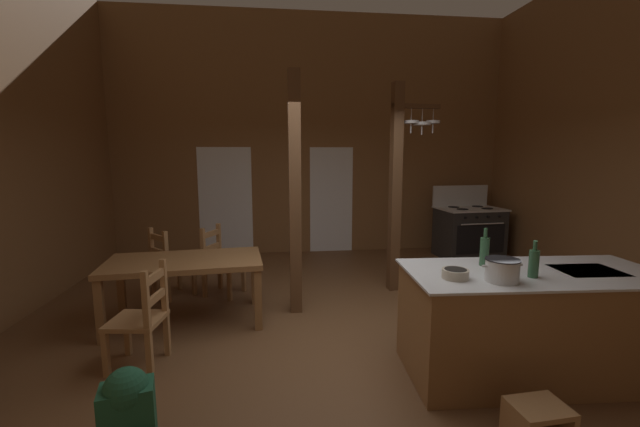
{
  "coord_description": "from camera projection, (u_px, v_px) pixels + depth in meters",
  "views": [
    {
      "loc": [
        -0.75,
        -3.71,
        1.91
      ],
      "look_at": [
        -0.21,
        0.85,
        1.22
      ],
      "focal_mm": 22.1,
      "sensor_mm": 36.0,
      "label": 1
    }
  ],
  "objects": [
    {
      "name": "step_stool",
      "position": [
        538.0,
        423.0,
        2.57
      ],
      "size": [
        0.38,
        0.3,
        0.3
      ],
      "color": "#9E7044",
      "rests_on": "ground_plane"
    },
    {
      "name": "glazed_panel_back_right",
      "position": [
        331.0,
        200.0,
        7.74
      ],
      "size": [
        0.84,
        0.01,
        2.05
      ],
      "primitive_type": "cube",
      "color": "white",
      "rests_on": "ground_plane"
    },
    {
      "name": "backpack",
      "position": [
        128.0,
        411.0,
        2.48
      ],
      "size": [
        0.36,
        0.35,
        0.6
      ],
      "color": "#1E5138",
      "rests_on": "ground_plane"
    },
    {
      "name": "dining_table",
      "position": [
        185.0,
        267.0,
        4.47
      ],
      "size": [
        1.78,
        1.06,
        0.74
      ],
      "color": "brown",
      "rests_on": "ground_plane"
    },
    {
      "name": "support_post_center",
      "position": [
        295.0,
        195.0,
        4.65
      ],
      "size": [
        0.14,
        0.14,
        2.87
      ],
      "color": "brown",
      "rests_on": "ground_plane"
    },
    {
      "name": "stove_range",
      "position": [
        469.0,
        232.0,
        7.37
      ],
      "size": [
        1.2,
        0.9,
        1.32
      ],
      "color": "#292929",
      "rests_on": "ground_plane"
    },
    {
      "name": "bottle_short_on_counter",
      "position": [
        534.0,
        263.0,
        3.16
      ],
      "size": [
        0.08,
        0.08,
        0.3
      ],
      "color": "#2D5638",
      "rests_on": "kitchen_island"
    },
    {
      "name": "ground_plane",
      "position": [
        350.0,
        348.0,
        4.02
      ],
      "size": [
        8.22,
        8.62,
        0.1
      ],
      "primitive_type": "cube",
      "color": "brown"
    },
    {
      "name": "glazed_door_back_left",
      "position": [
        226.0,
        201.0,
        7.51
      ],
      "size": [
        1.0,
        0.01,
        2.05
      ],
      "primitive_type": "cube",
      "color": "white",
      "rests_on": "ground_plane"
    },
    {
      "name": "bottle_tall_on_counter",
      "position": [
        484.0,
        251.0,
        3.5
      ],
      "size": [
        0.08,
        0.08,
        0.34
      ],
      "color": "#2D5638",
      "rests_on": "kitchen_island"
    },
    {
      "name": "ladderback_chair_by_post",
      "position": [
        142.0,
        318.0,
        3.54
      ],
      "size": [
        0.49,
        0.49,
        0.95
      ],
      "color": "#9E7044",
      "rests_on": "ground_plane"
    },
    {
      "name": "stockpot_on_counter",
      "position": [
        502.0,
        270.0,
        3.07
      ],
      "size": [
        0.33,
        0.26,
        0.18
      ],
      "color": "silver",
      "rests_on": "kitchen_island"
    },
    {
      "name": "wall_back",
      "position": [
        312.0,
        136.0,
        7.59
      ],
      "size": [
        8.22,
        0.14,
        4.52
      ],
      "primitive_type": "cube",
      "color": "brown",
      "rests_on": "ground_plane"
    },
    {
      "name": "support_post_with_pot_rack",
      "position": [
        398.0,
        180.0,
        5.43
      ],
      "size": [
        0.7,
        0.26,
        2.87
      ],
      "color": "brown",
      "rests_on": "ground_plane"
    },
    {
      "name": "kitchen_island",
      "position": [
        530.0,
        323.0,
        3.41
      ],
      "size": [
        2.21,
        1.07,
        0.93
      ],
      "color": "brown",
      "rests_on": "ground_plane"
    },
    {
      "name": "mixing_bowl_on_counter",
      "position": [
        455.0,
        274.0,
        3.15
      ],
      "size": [
        0.21,
        0.21,
        0.08
      ],
      "color": "#B2A893",
      "rests_on": "kitchen_island"
    },
    {
      "name": "ladderback_chair_at_table_end",
      "position": [
        169.0,
        264.0,
        5.29
      ],
      "size": [
        0.62,
        0.62,
        0.95
      ],
      "color": "#9E7044",
      "rests_on": "ground_plane"
    },
    {
      "name": "ladderback_chair_near_window",
      "position": [
        221.0,
        262.0,
        5.39
      ],
      "size": [
        0.58,
        0.58,
        0.95
      ],
      "color": "#9E7044",
      "rests_on": "ground_plane"
    }
  ]
}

